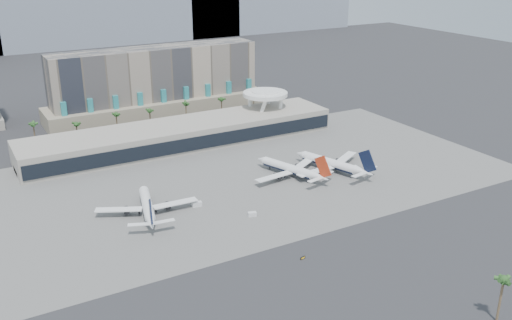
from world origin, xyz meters
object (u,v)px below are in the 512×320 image
airliner_left (147,206)px  taxiway_sign (303,258)px  airliner_centre (291,169)px  airliner_right (332,163)px  service_vehicle_b (252,214)px  service_vehicle_a (197,204)px

airliner_left → taxiway_sign: bearing=-45.8°
airliner_centre → taxiway_sign: size_ratio=20.20×
airliner_centre → airliner_right: 20.97m
airliner_right → service_vehicle_b: (-56.54, -23.24, -3.09)m
airliner_left → taxiway_sign: size_ratio=20.38×
taxiway_sign → airliner_left: bearing=109.9°
service_vehicle_a → service_vehicle_b: size_ratio=1.21×
service_vehicle_a → airliner_right: bearing=8.0°
airliner_left → airliner_right: airliner_right is taller
airliner_right → taxiway_sign: (-57.44, -60.71, -3.49)m
service_vehicle_a → service_vehicle_b: service_vehicle_a is taller
airliner_right → taxiway_sign: size_ratio=21.42×
taxiway_sign → service_vehicle_a: bearing=94.3°
airliner_centre → taxiway_sign: (-36.93, -65.10, -3.28)m
airliner_left → taxiway_sign: 69.18m
airliner_centre → service_vehicle_b: airliner_centre is taller
airliner_right → taxiway_sign: bearing=-151.3°
airliner_centre → airliner_right: size_ratio=0.94×
airliner_centre → taxiway_sign: airliner_centre is taller
service_vehicle_a → airliner_left: bearing=175.7°
service_vehicle_a → service_vehicle_b: (15.51, -19.10, -0.13)m
airliner_right → service_vehicle_a: airliner_right is taller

